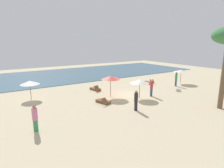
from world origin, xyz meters
TOP-DOWN VIEW (x-y plane):
  - ground_plane at (0.00, 0.00)m, footprint 60.00×60.00m
  - ocean_water at (0.00, 17.00)m, footprint 48.00×16.00m
  - umbrella_0 at (10.26, 1.10)m, footprint 2.23×2.23m
  - umbrella_1 at (0.41, -1.28)m, footprint 2.01×2.01m
  - umbrella_2 at (-1.86, 0.88)m, footprint 2.06×2.06m
  - umbrella_3 at (-9.36, 4.66)m, footprint 1.94×1.94m
  - lounger_0 at (6.19, 3.41)m, footprint 0.87×1.76m
  - lounger_1 at (-3.71, -0.67)m, footprint 1.08×1.80m
  - lounger_2 at (-1.98, 4.19)m, footprint 0.93×1.74m
  - person_0 at (1.98, -1.44)m, footprint 0.33×0.33m
  - person_1 at (-2.34, -3.97)m, footprint 0.44×0.44m
  - person_2 at (-10.51, -3.33)m, footprint 0.44×0.44m
  - person_3 at (8.26, 0.30)m, footprint 0.42×0.42m
  - dog at (6.25, -1.68)m, footprint 0.69×0.79m

SIDE VIEW (x-z plane):
  - ground_plane at x=0.00m, z-range 0.00..0.00m
  - ocean_water at x=0.00m, z-range 0.00..0.06m
  - lounger_1 at x=-3.71m, z-range -0.16..0.50m
  - lounger_2 at x=-1.98m, z-range -0.19..0.53m
  - lounger_0 at x=6.19m, z-range -0.17..0.53m
  - dog at x=6.25m, z-range 0.01..0.38m
  - person_1 at x=-2.34m, z-range 0.01..1.81m
  - person_2 at x=-10.51m, z-range 0.01..1.85m
  - person_0 at x=1.98m, z-range 0.03..1.94m
  - person_3 at x=8.26m, z-range 0.03..1.94m
  - umbrella_3 at x=-9.36m, z-range 0.78..2.74m
  - umbrella_1 at x=0.41m, z-range 0.80..2.79m
  - umbrella_0 at x=10.26m, z-range 0.82..2.78m
  - umbrella_2 at x=-1.86m, z-range 0.96..3.28m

